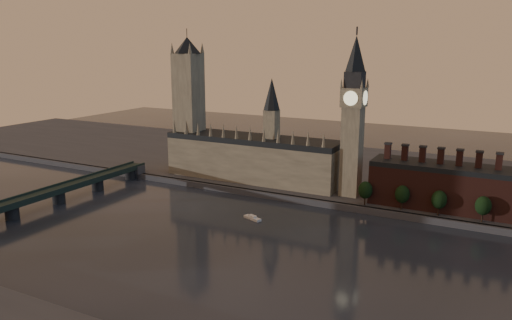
{
  "coord_description": "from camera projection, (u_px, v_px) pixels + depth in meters",
  "views": [
    {
      "loc": [
        101.45,
        -196.73,
        99.58
      ],
      "look_at": [
        -30.78,
        55.0,
        34.34
      ],
      "focal_mm": 35.0,
      "sensor_mm": 36.0,
      "label": 1
    }
  ],
  "objects": [
    {
      "name": "ground",
      "position": [
        260.0,
        259.0,
        238.0
      ],
      "size": [
        900.0,
        900.0,
        0.0
      ],
      "primitive_type": "plane",
      "color": "black",
      "rests_on": "ground"
    },
    {
      "name": "north_bank",
      "position": [
        363.0,
        173.0,
        391.18
      ],
      "size": [
        900.0,
        182.0,
        4.0
      ],
      "color": "#434347",
      "rests_on": "ground"
    },
    {
      "name": "palace_of_westminster",
      "position": [
        253.0,
        156.0,
        361.52
      ],
      "size": [
        130.0,
        30.3,
        74.0
      ],
      "color": "gray",
      "rests_on": "north_bank"
    },
    {
      "name": "victoria_tower",
      "position": [
        189.0,
        100.0,
        378.41
      ],
      "size": [
        24.0,
        24.0,
        108.0
      ],
      "color": "gray",
      "rests_on": "north_bank"
    },
    {
      "name": "big_ben",
      "position": [
        353.0,
        115.0,
        315.68
      ],
      "size": [
        15.0,
        15.0,
        107.0
      ],
      "color": "gray",
      "rests_on": "north_bank"
    },
    {
      "name": "chimney_block",
      "position": [
        466.0,
        188.0,
        292.67
      ],
      "size": [
        110.0,
        25.0,
        37.0
      ],
      "color": "#4B231C",
      "rests_on": "north_bank"
    },
    {
      "name": "embankment_tree_0",
      "position": [
        365.0,
        190.0,
        304.78
      ],
      "size": [
        8.6,
        8.6,
        14.88
      ],
      "color": "black",
      "rests_on": "north_bank"
    },
    {
      "name": "embankment_tree_1",
      "position": [
        402.0,
        194.0,
        296.13
      ],
      "size": [
        8.6,
        8.6,
        14.88
      ],
      "color": "black",
      "rests_on": "north_bank"
    },
    {
      "name": "embankment_tree_2",
      "position": [
        439.0,
        200.0,
        285.77
      ],
      "size": [
        8.6,
        8.6,
        14.88
      ],
      "color": "black",
      "rests_on": "north_bank"
    },
    {
      "name": "embankment_tree_3",
      "position": [
        483.0,
        206.0,
        275.0
      ],
      "size": [
        8.6,
        8.6,
        14.88
      ],
      "color": "black",
      "rests_on": "north_bank"
    },
    {
      "name": "westminster_bridge",
      "position": [
        32.0,
        200.0,
        304.27
      ],
      "size": [
        14.0,
        200.0,
        11.55
      ],
      "color": "#1B2B26",
      "rests_on": "ground"
    },
    {
      "name": "river_boat",
      "position": [
        252.0,
        218.0,
        293.02
      ],
      "size": [
        12.47,
        7.49,
        2.41
      ],
      "rotation": [
        0.0,
        0.0,
        -0.36
      ],
      "color": "silver",
      "rests_on": "ground"
    }
  ]
}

